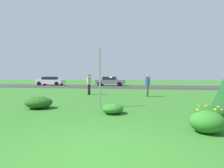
{
  "coord_description": "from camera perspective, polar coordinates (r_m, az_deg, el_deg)",
  "views": [
    {
      "loc": [
        0.87,
        -3.18,
        1.48
      ],
      "look_at": [
        -1.46,
        10.22,
        0.92
      ],
      "focal_mm": 29.13,
      "sensor_mm": 36.0,
      "label": 1
    }
  ],
  "objects": [
    {
      "name": "person_catcher_blue_shirt",
      "position": [
        13.62,
        11.06,
        0.3
      ],
      "size": [
        0.51,
        0.51,
        1.85
      ],
      "color": "#2D4C9E",
      "rests_on": "ground"
    },
    {
      "name": "frisbee_pale_blue",
      "position": [
        14.17,
        -0.4,
        2.12
      ],
      "size": [
        0.24,
        0.24,
        0.1
      ],
      "color": "#ADD6E5"
    },
    {
      "name": "daylily_clump_mid_right",
      "position": [
        7.34,
        0.25,
        -7.68
      ],
      "size": [
        0.87,
        0.95,
        0.4
      ],
      "color": "#2D7526",
      "rests_on": "ground"
    },
    {
      "name": "daylily_clump_front_right",
      "position": [
        7.04,
        28.24,
        -8.04
      ],
      "size": [
        0.94,
        0.9,
        0.53
      ],
      "color": "#1E5619",
      "rests_on": "ground"
    },
    {
      "name": "ground_plane",
      "position": [
        14.74,
        6.43,
        -3.42
      ],
      "size": [
        120.0,
        120.0,
        0.0
      ],
      "primitive_type": "plane",
      "color": "#2D6B23"
    },
    {
      "name": "car_gray_center_left",
      "position": [
        28.75,
        -0.54,
        0.89
      ],
      "size": [
        4.5,
        2.0,
        1.45
      ],
      "color": "slate",
      "rests_on": "ground"
    },
    {
      "name": "daylily_clump_mid_left",
      "position": [
        9.13,
        -21.97,
        -5.41
      ],
      "size": [
        1.24,
        1.12,
        0.59
      ],
      "color": "#1E5619",
      "rests_on": "ground"
    },
    {
      "name": "highway_strip",
      "position": [
        26.16,
        7.93,
        -0.89
      ],
      "size": [
        120.0,
        9.63,
        0.01
      ],
      "primitive_type": "cube",
      "color": "#2D2D30",
      "rests_on": "ground"
    },
    {
      "name": "sign_post_near_path",
      "position": [
        8.74,
        -3.86,
        2.1
      ],
      "size": [
        0.07,
        0.1,
        2.89
      ],
      "color": "#93969B",
      "rests_on": "ground"
    },
    {
      "name": "person_thrower_red_cap_gray_shirt",
      "position": [
        14.84,
        -7.23,
        0.52
      ],
      "size": [
        0.52,
        0.51,
        1.81
      ],
      "color": "#B2B2B7",
      "rests_on": "ground"
    },
    {
      "name": "car_white_leftmost",
      "position": [
        32.22,
        -18.8,
        0.93
      ],
      "size": [
        4.5,
        2.0,
        1.45
      ],
      "color": "silver",
      "rests_on": "ground"
    },
    {
      "name": "daylily_clump_front_left",
      "position": [
        5.49,
        27.59,
        -10.45
      ],
      "size": [
        0.88,
        0.8,
        0.63
      ],
      "color": "#2D7526",
      "rests_on": "ground"
    },
    {
      "name": "highway_center_stripe",
      "position": [
        26.16,
        7.93,
        -0.88
      ],
      "size": [
        120.0,
        0.16,
        0.0
      ],
      "primitive_type": "cube",
      "color": "yellow",
      "rests_on": "ground"
    }
  ]
}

